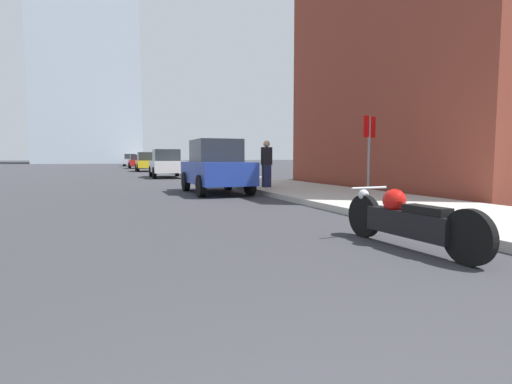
{
  "coord_description": "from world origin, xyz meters",
  "views": [
    {
      "loc": [
        -0.51,
        -0.27,
        1.19
      ],
      "look_at": [
        1.75,
        5.68,
        0.64
      ],
      "focal_mm": 28.0,
      "sensor_mm": 36.0,
      "label": 1
    }
  ],
  "objects_px": {
    "pedestrian": "(267,163)",
    "motorcycle": "(406,220)",
    "parked_car_blue": "(216,167)",
    "parked_car_red": "(138,161)",
    "stop_sign": "(369,141)",
    "parked_car_silver": "(130,160)",
    "parked_car_yellow": "(146,162)",
    "parked_car_white": "(166,164)"
  },
  "relations": [
    {
      "from": "stop_sign",
      "to": "pedestrian",
      "type": "bearing_deg",
      "value": 115.45
    },
    {
      "from": "motorcycle",
      "to": "parked_car_blue",
      "type": "distance_m",
      "value": 8.89
    },
    {
      "from": "stop_sign",
      "to": "pedestrian",
      "type": "relative_size",
      "value": 1.35
    },
    {
      "from": "parked_car_yellow",
      "to": "stop_sign",
      "type": "bearing_deg",
      "value": -81.15
    },
    {
      "from": "parked_car_yellow",
      "to": "pedestrian",
      "type": "distance_m",
      "value": 23.18
    },
    {
      "from": "pedestrian",
      "to": "motorcycle",
      "type": "bearing_deg",
      "value": -100.75
    },
    {
      "from": "motorcycle",
      "to": "pedestrian",
      "type": "height_order",
      "value": "pedestrian"
    },
    {
      "from": "parked_car_red",
      "to": "parked_car_silver",
      "type": "bearing_deg",
      "value": 91.23
    },
    {
      "from": "parked_car_silver",
      "to": "stop_sign",
      "type": "height_order",
      "value": "stop_sign"
    },
    {
      "from": "parked_car_yellow",
      "to": "parked_car_red",
      "type": "height_order",
      "value": "parked_car_yellow"
    },
    {
      "from": "parked_car_blue",
      "to": "parked_car_yellow",
      "type": "bearing_deg",
      "value": 89.9
    },
    {
      "from": "parked_car_white",
      "to": "stop_sign",
      "type": "relative_size",
      "value": 1.96
    },
    {
      "from": "parked_car_blue",
      "to": "parked_car_red",
      "type": "relative_size",
      "value": 0.95
    },
    {
      "from": "parked_car_silver",
      "to": "parked_car_red",
      "type": "bearing_deg",
      "value": -83.96
    },
    {
      "from": "parked_car_yellow",
      "to": "parked_car_silver",
      "type": "bearing_deg",
      "value": 91.09
    },
    {
      "from": "parked_car_white",
      "to": "parked_car_silver",
      "type": "relative_size",
      "value": 0.98
    },
    {
      "from": "parked_car_white",
      "to": "stop_sign",
      "type": "xyz_separation_m",
      "value": [
        3.58,
        -14.89,
        0.82
      ]
    },
    {
      "from": "motorcycle",
      "to": "parked_car_red",
      "type": "distance_m",
      "value": 42.6
    },
    {
      "from": "parked_car_silver",
      "to": "stop_sign",
      "type": "xyz_separation_m",
      "value": [
        3.56,
        -50.04,
        0.81
      ]
    },
    {
      "from": "parked_car_yellow",
      "to": "stop_sign",
      "type": "distance_m",
      "value": 26.91
    },
    {
      "from": "parked_car_red",
      "to": "stop_sign",
      "type": "height_order",
      "value": "stop_sign"
    },
    {
      "from": "parked_car_white",
      "to": "parked_car_yellow",
      "type": "relative_size",
      "value": 1.02
    },
    {
      "from": "pedestrian",
      "to": "parked_car_white",
      "type": "bearing_deg",
      "value": 99.44
    },
    {
      "from": "parked_car_silver",
      "to": "parked_car_white",
      "type": "bearing_deg",
      "value": -84.03
    },
    {
      "from": "stop_sign",
      "to": "parked_car_yellow",
      "type": "bearing_deg",
      "value": 97.68
    },
    {
      "from": "parked_car_blue",
      "to": "parked_car_silver",
      "type": "bearing_deg",
      "value": 89.83
    },
    {
      "from": "parked_car_white",
      "to": "parked_car_silver",
      "type": "bearing_deg",
      "value": 91.86
    },
    {
      "from": "parked_car_blue",
      "to": "parked_car_silver",
      "type": "relative_size",
      "value": 0.87
    },
    {
      "from": "motorcycle",
      "to": "parked_car_white",
      "type": "distance_m",
      "value": 20.3
    },
    {
      "from": "parked_car_blue",
      "to": "parked_car_red",
      "type": "distance_m",
      "value": 33.72
    },
    {
      "from": "parked_car_yellow",
      "to": "stop_sign",
      "type": "relative_size",
      "value": 1.92
    },
    {
      "from": "parked_car_red",
      "to": "stop_sign",
      "type": "xyz_separation_m",
      "value": [
        3.55,
        -37.19,
        0.88
      ]
    },
    {
      "from": "parked_car_blue",
      "to": "parked_car_yellow",
      "type": "xyz_separation_m",
      "value": [
        -0.02,
        23.18,
        -0.05
      ]
    },
    {
      "from": "motorcycle",
      "to": "stop_sign",
      "type": "height_order",
      "value": "stop_sign"
    },
    {
      "from": "motorcycle",
      "to": "parked_car_red",
      "type": "height_order",
      "value": "parked_car_red"
    },
    {
      "from": "parked_car_yellow",
      "to": "stop_sign",
      "type": "height_order",
      "value": "stop_sign"
    },
    {
      "from": "parked_car_white",
      "to": "pedestrian",
      "type": "relative_size",
      "value": 2.64
    },
    {
      "from": "motorcycle",
      "to": "pedestrian",
      "type": "relative_size",
      "value": 1.46
    },
    {
      "from": "parked_car_blue",
      "to": "parked_car_red",
      "type": "height_order",
      "value": "parked_car_blue"
    },
    {
      "from": "parked_car_blue",
      "to": "stop_sign",
      "type": "xyz_separation_m",
      "value": [
        3.57,
        -3.47,
        0.78
      ]
    },
    {
      "from": "motorcycle",
      "to": "parked_car_blue",
      "type": "height_order",
      "value": "parked_car_blue"
    },
    {
      "from": "motorcycle",
      "to": "parked_car_silver",
      "type": "xyz_separation_m",
      "value": [
        -0.17,
        55.45,
        0.46
      ]
    }
  ]
}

